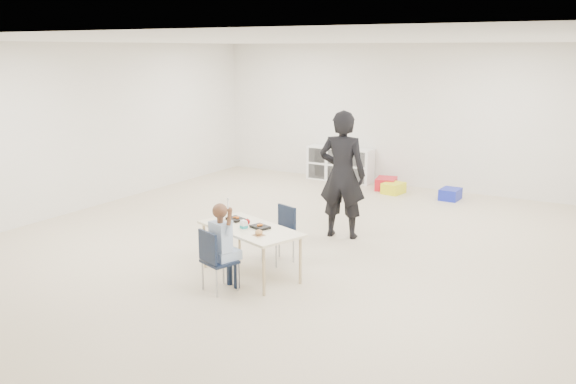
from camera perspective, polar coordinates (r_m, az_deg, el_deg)
The scene contains 16 objects.
room at distance 8.28m, azimuth -0.28°, elevation 4.27°, with size 9.00×9.02×2.80m.
table at distance 7.41m, azimuth -3.52°, elevation -5.55°, with size 1.47×1.06×0.61m.
chair_near at distance 6.98m, azimuth -6.41°, elevation -6.34°, with size 0.35×0.33×0.73m, color black, non-canonical shape.
chair_far at distance 7.83m, azimuth -0.97°, elevation -4.05°, with size 0.35×0.33×0.73m, color black, non-canonical shape.
child at distance 6.91m, azimuth -6.45°, elevation -4.70°, with size 0.49×0.49×1.15m, color #A1BCDB, non-canonical shape.
lunch_tray_near at distance 7.29m, azimuth -2.62°, elevation -3.29°, with size 0.22×0.16×0.03m, color black.
lunch_tray_far at distance 7.64m, azimuth -4.92°, elevation -2.54°, with size 0.22×0.16×0.03m, color black.
milk_carton at distance 7.26m, azimuth -4.16°, elevation -3.08°, with size 0.07×0.07×0.10m, color white.
bread_roll at distance 7.01m, azimuth -2.75°, elevation -3.80°, with size 0.09×0.09×0.07m, color tan.
apple_near at distance 7.44m, azimuth -3.83°, elevation -2.79°, with size 0.07×0.07×0.07m, color maroon.
apple_far at distance 7.67m, azimuth -6.30°, elevation -2.34°, with size 0.07×0.07×0.07m, color maroon.
cubby_shelf at distance 12.75m, azimuth 4.89°, elevation 2.63°, with size 1.40×0.40×0.70m, color white.
adult at distance 8.80m, azimuth 5.10°, elevation 1.62°, with size 0.68×0.44×1.85m, color black.
bin_red at distance 12.08m, azimuth 9.17°, elevation 0.78°, with size 0.37×0.47×0.23m, color red.
bin_yellow at distance 11.78m, azimuth 9.84°, elevation 0.36°, with size 0.33×0.42×0.21m, color yellow.
bin_blue at distance 11.52m, azimuth 14.95°, elevation -0.19°, with size 0.33×0.42×0.20m, color #1623A7.
Camera 1 is at (4.17, -7.04, 2.70)m, focal length 38.00 mm.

